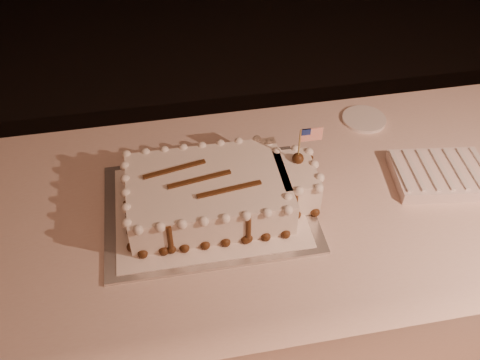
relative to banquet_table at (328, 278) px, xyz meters
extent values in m
cube|color=beige|center=(0.00, 0.00, 0.00)|extent=(2.40, 0.80, 0.75)
cube|color=silver|center=(-0.36, 0.01, 0.38)|extent=(0.52, 0.39, 0.01)
cube|color=white|center=(-0.36, 0.01, 0.38)|extent=(0.46, 0.35, 0.00)
cube|color=white|center=(-0.36, 0.01, 0.43)|extent=(0.39, 0.26, 0.09)
cube|color=white|center=(-0.13, 0.01, 0.43)|extent=(0.09, 0.15, 0.09)
sphere|color=#4D2B13|center=(-0.53, -0.12, 0.39)|extent=(0.02, 0.02, 0.02)
sphere|color=#4D2B13|center=(-0.48, -0.12, 0.39)|extent=(0.02, 0.02, 0.02)
sphere|color=#4D2B13|center=(-0.43, -0.12, 0.39)|extent=(0.02, 0.02, 0.02)
sphere|color=#4D2B13|center=(-0.38, -0.12, 0.39)|extent=(0.02, 0.02, 0.02)
sphere|color=#4D2B13|center=(-0.33, -0.12, 0.39)|extent=(0.02, 0.02, 0.02)
sphere|color=#4D2B13|center=(-0.29, -0.12, 0.39)|extent=(0.02, 0.02, 0.02)
sphere|color=#4D2B13|center=(-0.24, -0.12, 0.39)|extent=(0.02, 0.02, 0.02)
sphere|color=#4D2B13|center=(-0.19, -0.12, 0.39)|extent=(0.02, 0.02, 0.02)
sphere|color=#4D2B13|center=(-0.18, -0.08, 0.39)|extent=(0.02, 0.02, 0.02)
sphere|color=#4D2B13|center=(-0.15, -0.07, 0.39)|extent=(0.02, 0.02, 0.02)
sphere|color=#4D2B13|center=(-0.10, -0.07, 0.39)|extent=(0.02, 0.02, 0.02)
sphere|color=#4D2B13|center=(-0.09, -0.03, 0.39)|extent=(0.02, 0.02, 0.02)
sphere|color=#4D2B13|center=(-0.09, 0.02, 0.39)|extent=(0.02, 0.02, 0.02)
sphere|color=#4D2B13|center=(-0.09, 0.06, 0.39)|extent=(0.02, 0.02, 0.02)
sphere|color=#4D2B13|center=(-0.12, 0.08, 0.39)|extent=(0.02, 0.02, 0.02)
sphere|color=#4D2B13|center=(-0.17, 0.08, 0.39)|extent=(0.02, 0.02, 0.02)
sphere|color=#4D2B13|center=(-0.18, 0.12, 0.39)|extent=(0.02, 0.02, 0.02)
sphere|color=#4D2B13|center=(-0.21, 0.14, 0.39)|extent=(0.02, 0.02, 0.02)
sphere|color=#4D2B13|center=(-0.25, 0.14, 0.39)|extent=(0.02, 0.02, 0.02)
sphere|color=#4D2B13|center=(-0.30, 0.14, 0.39)|extent=(0.02, 0.02, 0.02)
sphere|color=#4D2B13|center=(-0.35, 0.14, 0.39)|extent=(0.02, 0.02, 0.02)
sphere|color=#4D2B13|center=(-0.40, 0.14, 0.39)|extent=(0.02, 0.02, 0.02)
sphere|color=#4D2B13|center=(-0.45, 0.14, 0.39)|extent=(0.02, 0.02, 0.02)
sphere|color=#4D2B13|center=(-0.49, 0.14, 0.39)|extent=(0.02, 0.02, 0.02)
sphere|color=#4D2B13|center=(-0.54, 0.14, 0.39)|extent=(0.02, 0.02, 0.02)
sphere|color=#4D2B13|center=(-0.55, 0.10, 0.39)|extent=(0.02, 0.02, 0.02)
sphere|color=#4D2B13|center=(-0.55, 0.05, 0.39)|extent=(0.02, 0.02, 0.02)
sphere|color=#4D2B13|center=(-0.55, 0.00, 0.39)|extent=(0.02, 0.02, 0.02)
sphere|color=#4D2B13|center=(-0.55, -0.05, 0.39)|extent=(0.02, 0.02, 0.02)
sphere|color=#4D2B13|center=(-0.55, -0.10, 0.39)|extent=(0.02, 0.02, 0.02)
sphere|color=white|center=(-0.53, -0.12, 0.47)|extent=(0.02, 0.02, 0.02)
sphere|color=white|center=(-0.48, -0.12, 0.47)|extent=(0.02, 0.02, 0.02)
sphere|color=white|center=(-0.43, -0.12, 0.47)|extent=(0.02, 0.02, 0.02)
sphere|color=white|center=(-0.38, -0.12, 0.47)|extent=(0.02, 0.02, 0.02)
sphere|color=white|center=(-0.33, -0.12, 0.47)|extent=(0.02, 0.02, 0.02)
sphere|color=white|center=(-0.29, -0.12, 0.47)|extent=(0.02, 0.02, 0.02)
sphere|color=white|center=(-0.24, -0.12, 0.47)|extent=(0.02, 0.02, 0.02)
sphere|color=white|center=(-0.19, -0.12, 0.47)|extent=(0.02, 0.02, 0.02)
sphere|color=white|center=(-0.18, -0.08, 0.47)|extent=(0.02, 0.02, 0.02)
sphere|color=white|center=(-0.15, -0.07, 0.47)|extent=(0.02, 0.02, 0.02)
sphere|color=white|center=(-0.10, -0.07, 0.47)|extent=(0.02, 0.02, 0.02)
sphere|color=white|center=(-0.09, -0.03, 0.47)|extent=(0.02, 0.02, 0.02)
sphere|color=white|center=(-0.09, 0.02, 0.47)|extent=(0.02, 0.02, 0.02)
sphere|color=white|center=(-0.09, 0.06, 0.47)|extent=(0.02, 0.02, 0.02)
sphere|color=white|center=(-0.12, 0.08, 0.47)|extent=(0.02, 0.02, 0.02)
sphere|color=white|center=(-0.17, 0.08, 0.47)|extent=(0.02, 0.02, 0.02)
sphere|color=white|center=(-0.18, 0.12, 0.47)|extent=(0.02, 0.02, 0.02)
sphere|color=white|center=(-0.21, 0.14, 0.47)|extent=(0.02, 0.02, 0.02)
sphere|color=white|center=(-0.25, 0.14, 0.47)|extent=(0.02, 0.02, 0.02)
sphere|color=white|center=(-0.30, 0.14, 0.47)|extent=(0.02, 0.02, 0.02)
sphere|color=white|center=(-0.35, 0.14, 0.47)|extent=(0.02, 0.02, 0.02)
sphere|color=white|center=(-0.40, 0.14, 0.47)|extent=(0.02, 0.02, 0.02)
sphere|color=white|center=(-0.45, 0.14, 0.47)|extent=(0.02, 0.02, 0.02)
sphere|color=white|center=(-0.49, 0.14, 0.47)|extent=(0.02, 0.02, 0.02)
sphere|color=white|center=(-0.54, 0.14, 0.47)|extent=(0.02, 0.02, 0.02)
sphere|color=white|center=(-0.55, 0.10, 0.47)|extent=(0.02, 0.02, 0.02)
sphere|color=white|center=(-0.55, 0.05, 0.47)|extent=(0.02, 0.02, 0.02)
sphere|color=white|center=(-0.55, 0.00, 0.47)|extent=(0.02, 0.02, 0.02)
sphere|color=white|center=(-0.55, -0.05, 0.47)|extent=(0.02, 0.02, 0.02)
sphere|color=white|center=(-0.55, -0.10, 0.47)|extent=(0.02, 0.02, 0.02)
cylinder|color=#4D2B13|center=(-0.46, -0.12, 0.43)|extent=(0.01, 0.01, 0.08)
sphere|color=#4D2B13|center=(-0.46, -0.12, 0.39)|extent=(0.02, 0.02, 0.02)
cylinder|color=#4D2B13|center=(-0.28, -0.12, 0.43)|extent=(0.01, 0.01, 0.08)
sphere|color=#4D2B13|center=(-0.28, -0.12, 0.39)|extent=(0.02, 0.02, 0.02)
cylinder|color=#4D2B13|center=(-0.16, -0.07, 0.43)|extent=(0.01, 0.01, 0.08)
sphere|color=#4D2B13|center=(-0.16, -0.07, 0.39)|extent=(0.02, 0.02, 0.02)
cylinder|color=#4D2B13|center=(-0.09, 0.05, 0.43)|extent=(0.01, 0.01, 0.08)
sphere|color=#4D2B13|center=(-0.09, 0.05, 0.39)|extent=(0.02, 0.02, 0.02)
cylinder|color=#4D2B13|center=(-0.18, 0.13, 0.43)|extent=(0.01, 0.01, 0.08)
sphere|color=#4D2B13|center=(-0.18, 0.13, 0.39)|extent=(0.02, 0.02, 0.02)
cylinder|color=#4D2B13|center=(-0.36, 0.14, 0.43)|extent=(0.01, 0.01, 0.08)
sphere|color=#4D2B13|center=(-0.36, 0.14, 0.39)|extent=(0.02, 0.02, 0.02)
cylinder|color=#4D2B13|center=(-0.54, 0.14, 0.43)|extent=(0.01, 0.01, 0.08)
sphere|color=#4D2B13|center=(-0.54, 0.14, 0.39)|extent=(0.02, 0.02, 0.02)
cylinder|color=#4D2B13|center=(-0.55, -0.03, 0.43)|extent=(0.01, 0.01, 0.08)
sphere|color=#4D2B13|center=(-0.55, -0.03, 0.39)|extent=(0.02, 0.02, 0.02)
cube|color=#4D2B13|center=(-0.43, 0.06, 0.48)|extent=(0.16, 0.04, 0.01)
cube|color=#4D2B13|center=(-0.37, 0.01, 0.48)|extent=(0.16, 0.04, 0.01)
cube|color=#4D2B13|center=(-0.31, -0.04, 0.48)|extent=(0.16, 0.03, 0.01)
sphere|color=#4D2B13|center=(-0.12, 0.03, 0.48)|extent=(0.03, 0.03, 0.03)
cylinder|color=#A98948|center=(-0.12, 0.03, 0.52)|extent=(0.00, 0.00, 0.11)
cube|color=#ED3F21|center=(-0.10, 0.03, 0.56)|extent=(0.05, 0.00, 0.04)
cube|color=navy|center=(-0.11, 0.03, 0.57)|extent=(0.02, 0.00, 0.02)
cube|color=silver|center=(0.26, 0.00, 0.39)|extent=(0.27, 0.21, 0.03)
cube|color=silver|center=(0.15, 0.02, 0.41)|extent=(0.02, 0.16, 0.01)
cube|color=silver|center=(0.19, 0.01, 0.41)|extent=(0.02, 0.16, 0.01)
cube|color=silver|center=(0.23, 0.01, 0.41)|extent=(0.02, 0.16, 0.01)
cube|color=silver|center=(0.26, 0.00, 0.41)|extent=(0.02, 0.16, 0.01)
cube|color=silver|center=(0.30, 0.00, 0.41)|extent=(0.02, 0.16, 0.01)
cube|color=silver|center=(0.34, -0.01, 0.41)|extent=(0.02, 0.16, 0.01)
cylinder|color=silver|center=(0.16, 0.28, 0.38)|extent=(0.13, 0.13, 0.01)
camera|label=1|loc=(-0.45, -0.92, 1.36)|focal=40.00mm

